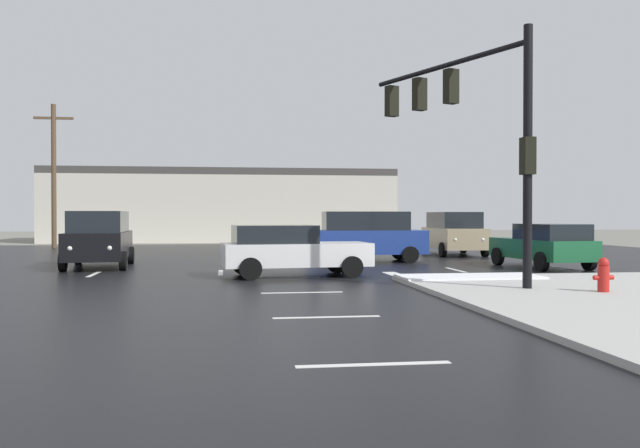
% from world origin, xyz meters
% --- Properties ---
extents(ground_plane, '(120.00, 120.00, 0.00)m').
position_xyz_m(ground_plane, '(0.00, 0.00, 0.00)').
color(ground_plane, slate).
extents(road_asphalt, '(44.00, 44.00, 0.02)m').
position_xyz_m(road_asphalt, '(0.00, 0.00, 0.01)').
color(road_asphalt, black).
rests_on(road_asphalt, ground_plane).
extents(snow_strip_curbside, '(4.00, 1.60, 0.06)m').
position_xyz_m(snow_strip_curbside, '(5.00, -4.00, 0.17)').
color(snow_strip_curbside, white).
rests_on(snow_strip_curbside, sidewalk_corner).
extents(lane_markings, '(36.15, 36.15, 0.01)m').
position_xyz_m(lane_markings, '(1.20, -1.38, 0.02)').
color(lane_markings, silver).
rests_on(lane_markings, road_asphalt).
extents(traffic_signal_mast, '(2.49, 6.01, 6.36)m').
position_xyz_m(traffic_signal_mast, '(4.64, -4.96, 4.55)').
color(traffic_signal_mast, black).
rests_on(traffic_signal_mast, sidewalk_corner).
extents(fire_hydrant, '(0.48, 0.26, 0.79)m').
position_xyz_m(fire_hydrant, '(6.79, -7.84, 0.54)').
color(fire_hydrant, red).
rests_on(fire_hydrant, sidewalk_corner).
extents(strip_building_background, '(24.63, 8.00, 5.19)m').
position_xyz_m(strip_building_background, '(-2.01, 28.49, 2.60)').
color(strip_building_background, beige).
rests_on(strip_building_background, ground_plane).
extents(sedan_green, '(2.33, 4.65, 1.58)m').
position_xyz_m(sedan_green, '(9.43, 0.44, 0.85)').
color(sedan_green, '#195933').
rests_on(sedan_green, road_asphalt).
extents(suv_black, '(2.37, 4.92, 2.03)m').
position_xyz_m(suv_black, '(-6.37, 2.99, 1.09)').
color(suv_black, black).
rests_on(suv_black, road_asphalt).
extents(suv_blue, '(4.90, 2.32, 2.03)m').
position_xyz_m(suv_blue, '(3.77, 4.52, 1.09)').
color(suv_blue, navy).
rests_on(suv_blue, road_asphalt).
extents(suv_tan, '(2.36, 4.91, 2.03)m').
position_xyz_m(suv_tan, '(8.90, 8.54, 1.09)').
color(suv_tan, tan).
rests_on(suv_tan, road_asphalt).
extents(sedan_white, '(4.66, 2.36, 1.58)m').
position_xyz_m(sedan_white, '(0.14, -1.64, 0.85)').
color(sedan_white, white).
rests_on(sedan_white, road_asphalt).
extents(utility_pole_distant, '(2.20, 0.28, 8.28)m').
position_xyz_m(utility_pole_distant, '(-11.60, 18.33, 4.35)').
color(utility_pole_distant, brown).
rests_on(utility_pole_distant, ground_plane).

